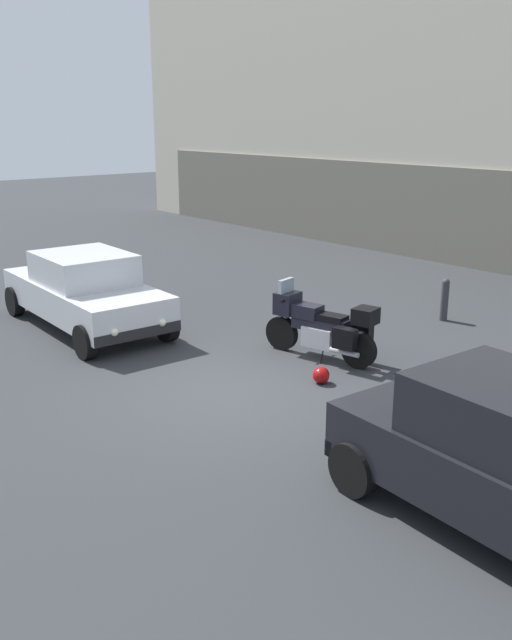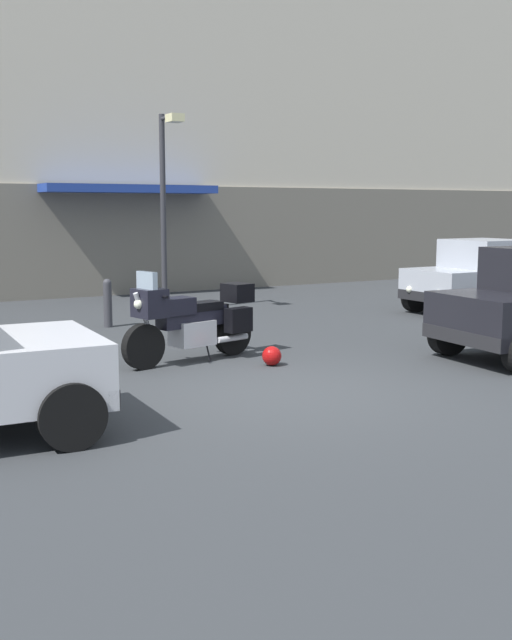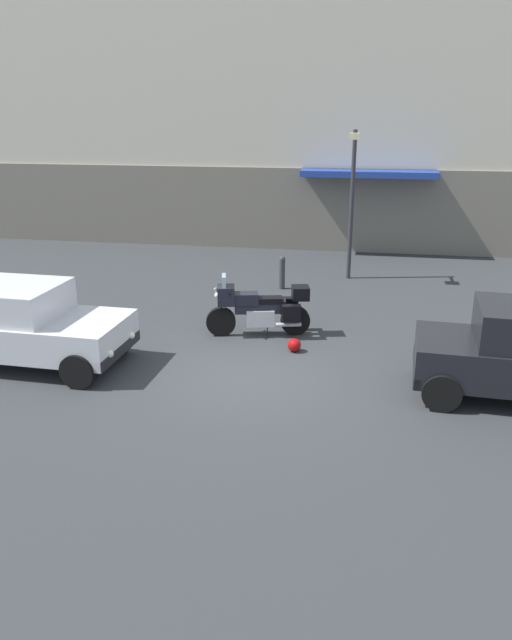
{
  "view_description": "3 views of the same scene",
  "coord_description": "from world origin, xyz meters",
  "views": [
    {
      "loc": [
        8.02,
        -6.18,
        4.16
      ],
      "look_at": [
        -0.57,
        1.02,
        0.86
      ],
      "focal_mm": 38.57,
      "sensor_mm": 36.0,
      "label": 1
    },
    {
      "loc": [
        -4.72,
        -7.87,
        2.22
      ],
      "look_at": [
        -0.05,
        0.5,
        0.82
      ],
      "focal_mm": 42.97,
      "sensor_mm": 36.0,
      "label": 2
    },
    {
      "loc": [
        1.99,
        -10.36,
        4.69
      ],
      "look_at": [
        -0.04,
        0.98,
        0.76
      ],
      "focal_mm": 34.81,
      "sensor_mm": 36.0,
      "label": 3
    }
  ],
  "objects": [
    {
      "name": "ground_plane",
      "position": [
        0.0,
        0.0,
        0.0
      ],
      "size": [
        80.0,
        80.0,
        0.0
      ],
      "primitive_type": "plane",
      "color": "#2D3033"
    },
    {
      "name": "motorcycle",
      "position": [
        -0.16,
        2.19,
        0.62
      ],
      "size": [
        2.23,
        1.01,
        1.36
      ],
      "rotation": [
        0.0,
        0.0,
        3.36
      ],
      "color": "black",
      "rests_on": "ground"
    },
    {
      "name": "helmet",
      "position": [
        0.69,
        1.35,
        0.14
      ],
      "size": [
        0.28,
        0.28,
        0.28
      ],
      "primitive_type": "sphere",
      "color": "#990C0C",
      "rests_on": "ground"
    },
    {
      "name": "car_hatchback_near",
      "position": [
        4.81,
        -0.12,
        0.81
      ],
      "size": [
        3.95,
        2.0,
        1.64
      ],
      "rotation": [
        0.0,
        0.0,
        -0.06
      ],
      "color": "black",
      "rests_on": "ground"
    },
    {
      "name": "car_sedan_far",
      "position": [
        -4.62,
        -0.13,
        0.78
      ],
      "size": [
        4.63,
        2.05,
        1.56
      ],
      "rotation": [
        0.0,
        0.0,
        -0.04
      ],
      "color": "silver",
      "rests_on": "ground"
    },
    {
      "name": "bollard_curbside",
      "position": [
        -0.2,
        5.94,
        0.48
      ],
      "size": [
        0.16,
        0.16,
        0.91
      ],
      "color": "#333338",
      "rests_on": "ground"
    }
  ]
}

